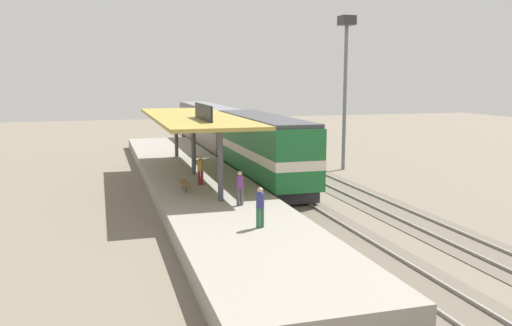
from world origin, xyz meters
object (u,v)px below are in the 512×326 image
(platform_bench, at_px, (184,183))
(person_boarding, at_px, (260,205))
(person_waiting, at_px, (200,169))
(person_walking, at_px, (240,186))
(light_mast, at_px, (346,60))
(locomotive, at_px, (262,149))
(passenger_carriage_single, at_px, (209,127))

(platform_bench, bearing_deg, person_boarding, -76.98)
(person_waiting, distance_m, person_walking, 5.66)
(platform_bench, bearing_deg, light_mast, 32.16)
(platform_bench, xyz_separation_m, person_boarding, (1.91, -8.27, 0.51))
(locomotive, xyz_separation_m, person_waiting, (-4.84, -3.47, -0.56))
(locomotive, bearing_deg, person_walking, -113.38)
(person_waiting, bearing_deg, light_mast, 30.14)
(person_boarding, bearing_deg, person_walking, 87.48)
(person_walking, bearing_deg, light_mast, 47.80)
(passenger_carriage_single, distance_m, light_mast, 17.25)
(locomotive, height_order, person_waiting, locomotive)
(passenger_carriage_single, xyz_separation_m, person_walking, (-3.91, -27.05, -0.46))
(platform_bench, height_order, person_walking, person_walking)
(passenger_carriage_single, relative_size, person_walking, 11.70)
(passenger_carriage_single, distance_m, person_waiting, 22.01)
(locomotive, distance_m, passenger_carriage_single, 18.00)
(passenger_carriage_single, height_order, person_waiting, passenger_carriage_single)
(light_mast, relative_size, person_walking, 6.84)
(locomotive, relative_size, person_waiting, 8.44)
(locomotive, relative_size, light_mast, 1.23)
(person_boarding, bearing_deg, person_waiting, 94.48)
(locomotive, distance_m, light_mast, 10.57)
(platform_bench, xyz_separation_m, locomotive, (6.00, 4.81, 1.07))
(passenger_carriage_single, bearing_deg, locomotive, -90.00)
(platform_bench, height_order, person_boarding, person_boarding)
(person_waiting, bearing_deg, passenger_carriage_single, 77.29)
(platform_bench, relative_size, person_walking, 0.99)
(locomotive, relative_size, person_walking, 8.44)
(light_mast, bearing_deg, locomotive, -153.61)
(locomotive, height_order, passenger_carriage_single, locomotive)
(platform_bench, distance_m, locomotive, 7.76)
(light_mast, bearing_deg, person_walking, -132.20)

